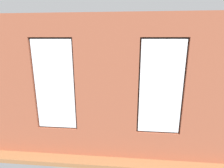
# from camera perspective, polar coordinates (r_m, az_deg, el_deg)

# --- Properties ---
(ground_plane) EXTENTS (6.89, 5.91, 0.10)m
(ground_plane) POSITION_cam_1_polar(r_m,az_deg,el_deg) (6.60, 1.06, -8.96)
(ground_plane) COLOR #99663D
(brick_wall_with_windows) EXTENTS (6.29, 0.30, 3.06)m
(brick_wall_with_windows) POSITION_cam_1_polar(r_m,az_deg,el_deg) (3.65, -1.81, -2.64)
(brick_wall_with_windows) COLOR #9E5138
(brick_wall_with_windows) RESTS_ON ground_plane
(white_wall_right) EXTENTS (0.10, 4.91, 3.06)m
(white_wall_right) POSITION_cam_1_polar(r_m,az_deg,el_deg) (6.90, -25.66, 4.35)
(white_wall_right) COLOR silver
(white_wall_right) RESTS_ON ground_plane
(couch_by_window) EXTENTS (1.78, 0.87, 0.80)m
(couch_by_window) POSITION_cam_1_polar(r_m,az_deg,el_deg) (4.76, -5.31, -13.78)
(couch_by_window) COLOR black
(couch_by_window) RESTS_ON ground_plane
(couch_left) EXTENTS (0.88, 1.87, 0.80)m
(couch_left) POSITION_cam_1_polar(r_m,az_deg,el_deg) (6.21, 24.00, -8.06)
(couch_left) COLOR black
(couch_left) RESTS_ON ground_plane
(coffee_table) EXTENTS (1.20, 0.90, 0.43)m
(coffee_table) POSITION_cam_1_polar(r_m,az_deg,el_deg) (6.63, -1.25, -4.91)
(coffee_table) COLOR #A87547
(coffee_table) RESTS_ON ground_plane
(cup_ceramic) EXTENTS (0.07, 0.07, 0.09)m
(cup_ceramic) POSITION_cam_1_polar(r_m,az_deg,el_deg) (6.53, -4.54, -4.39)
(cup_ceramic) COLOR #4C4C51
(cup_ceramic) RESTS_ON coffee_table
(candle_jar) EXTENTS (0.08, 0.08, 0.12)m
(candle_jar) POSITION_cam_1_polar(r_m,az_deg,el_deg) (6.60, -1.25, -3.99)
(candle_jar) COLOR #B7333D
(candle_jar) RESTS_ON coffee_table
(table_plant_small) EXTENTS (0.13, 0.13, 0.23)m
(table_plant_small) POSITION_cam_1_polar(r_m,az_deg,el_deg) (6.44, -0.59, -3.87)
(table_plant_small) COLOR beige
(table_plant_small) RESTS_ON coffee_table
(remote_silver) EXTENTS (0.13, 0.17, 0.02)m
(remote_silver) POSITION_cam_1_polar(r_m,az_deg,el_deg) (6.74, -2.41, -4.04)
(remote_silver) COLOR #B2B2B7
(remote_silver) RESTS_ON coffee_table
(remote_black) EXTENTS (0.14, 0.17, 0.02)m
(remote_black) POSITION_cam_1_polar(r_m,az_deg,el_deg) (6.73, 1.70, -4.04)
(remote_black) COLOR black
(remote_black) RESTS_ON coffee_table
(media_console) EXTENTS (0.93, 0.42, 0.48)m
(media_console) POSITION_cam_1_polar(r_m,az_deg,el_deg) (7.10, -22.30, -5.89)
(media_console) COLOR black
(media_console) RESTS_ON ground_plane
(tv_flatscreen) EXTENTS (1.19, 0.20, 0.82)m
(tv_flatscreen) POSITION_cam_1_polar(r_m,az_deg,el_deg) (6.91, -22.81, -0.81)
(tv_flatscreen) COLOR black
(tv_flatscreen) RESTS_ON media_console
(papasan_chair) EXTENTS (1.08, 1.08, 0.68)m
(papasan_chair) POSITION_cam_1_polar(r_m,az_deg,el_deg) (8.13, 0.19, -0.73)
(papasan_chair) COLOR olive
(papasan_chair) RESTS_ON ground_plane
(potted_plant_near_tv) EXTENTS (0.87, 0.96, 1.14)m
(potted_plant_near_tv) POSITION_cam_1_polar(r_m,az_deg,el_deg) (5.96, -22.08, -5.73)
(potted_plant_near_tv) COLOR beige
(potted_plant_near_tv) RESTS_ON ground_plane
(potted_plant_between_couches) EXTENTS (0.57, 0.57, 0.95)m
(potted_plant_between_couches) POSITION_cam_1_polar(r_m,az_deg,el_deg) (4.63, 11.55, -10.66)
(potted_plant_between_couches) COLOR brown
(potted_plant_between_couches) RESTS_ON ground_plane
(potted_plant_by_left_couch) EXTENTS (0.47, 0.47, 0.64)m
(potted_plant_by_left_couch) POSITION_cam_1_polar(r_m,az_deg,el_deg) (7.32, 17.77, -3.14)
(potted_plant_by_left_couch) COLOR #47423D
(potted_plant_by_left_couch) RESTS_ON ground_plane
(potted_plant_foreground_right) EXTENTS (0.81, 0.85, 1.14)m
(potted_plant_foreground_right) POSITION_cam_1_polar(r_m,az_deg,el_deg) (8.69, -14.51, 0.76)
(potted_plant_foreground_right) COLOR #47423D
(potted_plant_foreground_right) RESTS_ON ground_plane
(potted_plant_beside_window_right) EXTENTS (0.95, 0.89, 1.47)m
(potted_plant_beside_window_right) POSITION_cam_1_polar(r_m,az_deg,el_deg) (5.10, -26.24, -7.10)
(potted_plant_beside_window_right) COLOR beige
(potted_plant_beside_window_right) RESTS_ON ground_plane
(potted_plant_corner_far_left) EXTENTS (0.65, 0.65, 1.11)m
(potted_plant_corner_far_left) POSITION_cam_1_polar(r_m,az_deg,el_deg) (4.92, 31.31, -9.92)
(potted_plant_corner_far_left) COLOR gray
(potted_plant_corner_far_left) RESTS_ON ground_plane
(potted_plant_mid_room_small) EXTENTS (0.39, 0.39, 0.64)m
(potted_plant_mid_room_small) POSITION_cam_1_polar(r_m,az_deg,el_deg) (7.15, 6.43, -2.95)
(potted_plant_mid_room_small) COLOR gray
(potted_plant_mid_room_small) RESTS_ON ground_plane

